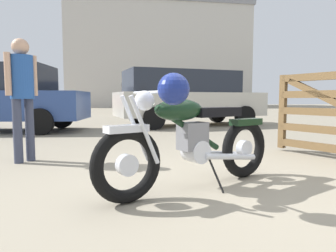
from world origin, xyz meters
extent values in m
plane|color=gray|center=(0.00, 0.00, 0.00)|extent=(80.00, 80.00, 0.00)
torus|color=black|center=(-1.02, -0.19, 0.32)|extent=(0.63, 0.36, 0.64)
cylinder|color=silver|center=(-1.02, -0.19, 0.32)|extent=(0.20, 0.15, 0.18)
torus|color=black|center=(0.29, 0.39, 0.32)|extent=(0.63, 0.36, 0.64)
cylinder|color=silver|center=(0.29, 0.39, 0.32)|extent=(0.20, 0.15, 0.18)
cube|color=silver|center=(-1.02, -0.19, 0.62)|extent=(0.38, 0.27, 0.06)
cube|color=black|center=(0.31, 0.40, 0.61)|extent=(0.42, 0.28, 0.07)
cylinder|color=silver|center=(-0.88, -0.21, 0.60)|extent=(0.28, 0.15, 0.58)
cylinder|color=silver|center=(-0.94, -0.07, 0.60)|extent=(0.28, 0.15, 0.58)
sphere|color=silver|center=(-0.87, -0.12, 0.85)|extent=(0.17, 0.17, 0.17)
cylinder|color=silver|center=(-0.79, -0.09, 0.92)|extent=(0.28, 0.58, 0.03)
sphere|color=navy|center=(-0.67, -0.36, 0.94)|extent=(0.25, 0.25, 0.25)
cylinder|color=black|center=(-0.42, 0.07, 0.58)|extent=(0.71, 0.36, 0.47)
ellipsoid|color=black|center=(-0.53, 0.03, 0.76)|extent=(0.56, 0.41, 0.20)
cube|color=black|center=(-0.11, 0.21, 0.73)|extent=(0.57, 0.40, 0.09)
cube|color=slate|center=(-0.38, 0.09, 0.51)|extent=(0.31, 0.27, 0.26)
cylinder|color=silver|center=(-0.35, 0.11, 0.36)|extent=(0.28, 0.27, 0.22)
cylinder|color=silver|center=(0.04, 0.17, 0.28)|extent=(0.67, 0.34, 0.14)
cylinder|color=silver|center=(-0.04, 0.35, 0.28)|extent=(0.67, 0.34, 0.14)
cylinder|color=black|center=(-0.19, -0.01, 0.16)|extent=(0.11, 0.22, 0.33)
cube|color=brown|center=(1.67, 1.87, 0.65)|extent=(0.11, 0.12, 1.20)
cylinder|color=#383D51|center=(-2.23, 1.81, 0.43)|extent=(0.12, 0.12, 0.86)
cylinder|color=#383D51|center=(-2.35, 1.67, 0.43)|extent=(0.12, 0.12, 0.86)
cylinder|color=#234C93|center=(-2.29, 1.74, 1.15)|extent=(0.30, 0.30, 0.58)
cylinder|color=tan|center=(-2.16, 1.88, 1.18)|extent=(0.08, 0.08, 0.55)
cylinder|color=tan|center=(-2.42, 1.60, 1.18)|extent=(0.08, 0.08, 0.55)
sphere|color=tan|center=(-2.29, 1.74, 1.55)|extent=(0.22, 0.22, 0.22)
cylinder|color=black|center=(-2.48, 6.75, 0.32)|extent=(0.66, 0.30, 0.64)
cylinder|color=black|center=(-2.74, 5.01, 0.32)|extent=(0.66, 0.30, 0.64)
cylinder|color=black|center=(2.81, 7.91, 0.32)|extent=(0.66, 0.31, 0.64)
cylinder|color=black|center=(3.08, 6.17, 0.32)|extent=(0.66, 0.31, 0.64)
cylinder|color=black|center=(-0.16, 7.45, 0.32)|extent=(0.66, 0.31, 0.64)
cylinder|color=black|center=(0.11, 5.71, 0.32)|extent=(0.66, 0.31, 0.64)
cube|color=beige|center=(1.46, 6.81, 0.69)|extent=(4.91, 2.46, 0.74)
cube|color=#232833|center=(1.16, 6.77, 1.40)|extent=(3.70, 2.12, 0.68)
cylinder|color=black|center=(3.15, 14.82, 0.32)|extent=(0.66, 0.28, 0.64)
cylinder|color=black|center=(3.34, 13.07, 0.32)|extent=(0.66, 0.28, 0.64)
cylinder|color=black|center=(0.17, 14.50, 0.32)|extent=(0.66, 0.28, 0.64)
cylinder|color=black|center=(0.35, 12.75, 0.32)|extent=(0.66, 0.28, 0.64)
cube|color=#ADB2BC|center=(1.75, 13.79, 0.69)|extent=(4.86, 2.25, 0.74)
cube|color=#232833|center=(1.45, 13.76, 1.40)|extent=(3.65, 1.96, 0.68)
cylinder|color=black|center=(-7.26, 17.93, 0.31)|extent=(0.64, 0.28, 0.62)
cylinder|color=black|center=(-4.82, 15.85, 0.31)|extent=(0.64, 0.28, 0.62)
cylinder|color=black|center=(-4.58, 17.56, 0.31)|extent=(0.64, 0.28, 0.62)
cube|color=red|center=(-6.04, 16.89, 0.67)|extent=(4.40, 2.28, 0.72)
cube|color=#232833|center=(-6.04, 16.89, 1.35)|extent=(2.20, 1.82, 0.64)
cube|color=beige|center=(4.62, 33.84, 5.30)|extent=(19.56, 13.17, 10.59)
cube|color=gray|center=(4.62, 33.84, 10.84)|extent=(19.87, 13.48, 0.50)
camera|label=1|loc=(-1.18, -2.66, 0.86)|focal=32.39mm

